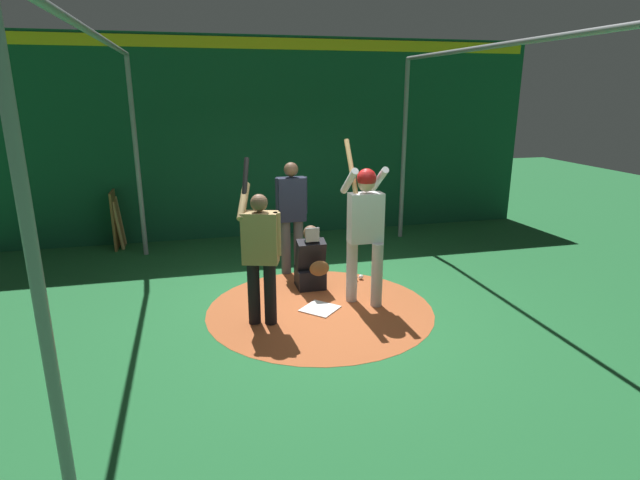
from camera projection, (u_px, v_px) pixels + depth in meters
The scene contains 12 objects.
ground_plane at pixel (320, 309), 6.73m from camera, with size 26.56×26.56×0.00m, color #216633.
dirt_circle at pixel (320, 309), 6.73m from camera, with size 2.96×2.96×0.01m, color #AD562D.
home_plate at pixel (320, 309), 6.73m from camera, with size 0.42×0.42×0.01m, color white.
batter at pixel (365, 223), 6.63m from camera, with size 0.68×0.49×2.16m.
catcher at pixel (311, 264), 7.36m from camera, with size 0.58×0.40×0.94m.
umpire at pixel (292, 212), 7.84m from camera, with size 0.22×0.49×1.74m.
visitor at pixel (260, 250), 6.09m from camera, with size 0.63×0.51×1.99m.
back_wall at pixel (271, 138), 9.85m from camera, with size 0.23×10.56×3.73m.
cage_frame at pixel (320, 127), 6.08m from camera, with size 6.16×4.86×3.35m.
bat_rack at pixel (117, 220), 9.33m from camera, with size 0.70×0.17×1.05m.
baseball_0 at pixel (355, 278), 7.73m from camera, with size 0.07×0.07×0.07m, color white.
baseball_1 at pixel (361, 277), 7.78m from camera, with size 0.07×0.07×0.07m, color white.
Camera 1 is at (6.02, -1.50, 2.76)m, focal length 28.81 mm.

